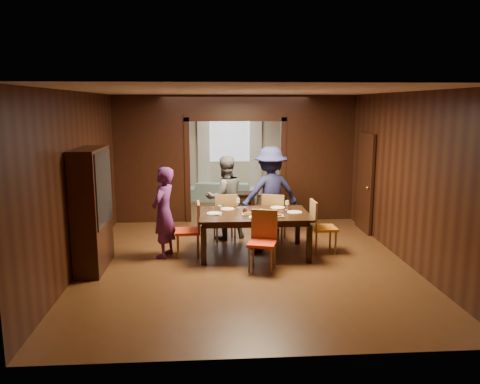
{
  "coord_description": "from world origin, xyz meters",
  "views": [
    {
      "loc": [
        -0.62,
        -9.09,
        2.69
      ],
      "look_at": [
        -0.03,
        -0.4,
        1.05
      ],
      "focal_mm": 35.0,
      "sensor_mm": 36.0,
      "label": 1
    }
  ],
  "objects": [
    {
      "name": "chair_near",
      "position": [
        0.24,
        -1.77,
        0.48
      ],
      "size": [
        0.55,
        0.55,
        0.97
      ],
      "primitive_type": null,
      "rotation": [
        0.0,
        0.0,
        -0.28
      ],
      "color": "red",
      "rests_on": "floor"
    },
    {
      "name": "wineglass_right",
      "position": [
        0.83,
        -0.72,
        0.85
      ],
      "size": [
        0.08,
        0.08,
        0.18
      ],
      "primitive_type": null,
      "color": "white",
      "rests_on": "dining_table"
    },
    {
      "name": "room_walls",
      "position": [
        0.0,
        1.89,
        1.51
      ],
      "size": [
        5.52,
        9.01,
        2.9
      ],
      "color": "black",
      "rests_on": "floor"
    },
    {
      "name": "curtain_left",
      "position": [
        -0.75,
        4.4,
        1.25
      ],
      "size": [
        0.35,
        0.06,
        2.4
      ],
      "primitive_type": "cube",
      "color": "white",
      "rests_on": "back_wall"
    },
    {
      "name": "condiment_jar",
      "position": [
        0.02,
        -0.95,
        0.82
      ],
      "size": [
        0.08,
        0.08,
        0.11
      ],
      "primitive_type": null,
      "color": "#452310",
      "rests_on": "dining_table"
    },
    {
      "name": "chair_far_r",
      "position": [
        0.68,
        -0.11,
        0.48
      ],
      "size": [
        0.56,
        0.56,
        0.97
      ],
      "primitive_type": null,
      "rotation": [
        0.0,
        0.0,
        2.82
      ],
      "color": "#BF5B11",
      "rests_on": "floor"
    },
    {
      "name": "plate_far_l",
      "position": [
        -0.28,
        -0.58,
        0.77
      ],
      "size": [
        0.27,
        0.27,
        0.01
      ],
      "primitive_type": "cylinder",
      "color": "white",
      "rests_on": "dining_table"
    },
    {
      "name": "plate_left",
      "position": [
        -0.53,
        -0.92,
        0.77
      ],
      "size": [
        0.27,
        0.27,
        0.01
      ],
      "primitive_type": "cylinder",
      "color": "white",
      "rests_on": "dining_table"
    },
    {
      "name": "wineglass_left",
      "position": [
        -0.43,
        -1.06,
        0.85
      ],
      "size": [
        0.08,
        0.08,
        0.18
      ],
      "primitive_type": null,
      "color": "white",
      "rests_on": "dining_table"
    },
    {
      "name": "person_purple",
      "position": [
        -1.42,
        -0.99,
        0.81
      ],
      "size": [
        0.57,
        0.69,
        1.62
      ],
      "primitive_type": "imported",
      "rotation": [
        0.0,
        0.0,
        -1.92
      ],
      "color": "#562263",
      "rests_on": "floor"
    },
    {
      "name": "hutch",
      "position": [
        -2.53,
        -1.5,
        1.0
      ],
      "size": [
        0.4,
        1.2,
        2.0
      ],
      "primitive_type": "cube",
      "color": "black",
      "rests_on": "floor"
    },
    {
      "name": "plate_right",
      "position": [
        0.93,
        -0.93,
        0.77
      ],
      "size": [
        0.27,
        0.27,
        0.01
      ],
      "primitive_type": "cylinder",
      "color": "white",
      "rests_on": "dining_table"
    },
    {
      "name": "serving_bowl",
      "position": [
        0.27,
        -0.83,
        0.79
      ],
      "size": [
        0.28,
        0.28,
        0.07
      ],
      "primitive_type": "imported",
      "color": "black",
      "rests_on": "dining_table"
    },
    {
      "name": "person_navy",
      "position": [
        0.61,
        0.07,
        0.93
      ],
      "size": [
        1.34,
        0.97,
        1.86
      ],
      "primitive_type": "imported",
      "rotation": [
        0.0,
        0.0,
        3.39
      ],
      "color": "#1C1D47",
      "rests_on": "floor"
    },
    {
      "name": "floor",
      "position": [
        0.0,
        0.0,
        0.0
      ],
      "size": [
        9.0,
        9.0,
        0.0
      ],
      "primitive_type": "plane",
      "color": "#533217",
      "rests_on": "ground"
    },
    {
      "name": "coffee_table",
      "position": [
        0.2,
        2.92,
        0.2
      ],
      "size": [
        0.8,
        0.5,
        0.4
      ],
      "primitive_type": "cube",
      "color": "black",
      "rests_on": "floor"
    },
    {
      "name": "ceiling",
      "position": [
        0.0,
        0.0,
        2.9
      ],
      "size": [
        5.5,
        9.0,
        0.02
      ],
      "primitive_type": "cube",
      "color": "silver",
      "rests_on": "room_walls"
    },
    {
      "name": "plate_far_r",
      "position": [
        0.68,
        -0.53,
        0.77
      ],
      "size": [
        0.27,
        0.27,
        0.01
      ],
      "primitive_type": "cylinder",
      "color": "white",
      "rests_on": "dining_table"
    },
    {
      "name": "curtain_right",
      "position": [
        0.75,
        4.4,
        1.25
      ],
      "size": [
        0.35,
        0.06,
        2.4
      ],
      "primitive_type": "cube",
      "color": "white",
      "rests_on": "back_wall"
    },
    {
      "name": "chair_left",
      "position": [
        -1.01,
        -0.96,
        0.48
      ],
      "size": [
        0.46,
        0.46,
        0.97
      ],
      "primitive_type": null,
      "rotation": [
        0.0,
        0.0,
        -1.52
      ],
      "color": "red",
      "rests_on": "floor"
    },
    {
      "name": "dining_table",
      "position": [
        0.19,
        -0.93,
        0.38
      ],
      "size": [
        1.97,
        1.23,
        0.76
      ],
      "primitive_type": "cube",
      "color": "black",
      "rests_on": "floor"
    },
    {
      "name": "wineglass_far",
      "position": [
        -0.07,
        -0.47,
        0.85
      ],
      "size": [
        0.08,
        0.08,
        0.18
      ],
      "primitive_type": null,
      "color": "white",
      "rests_on": "dining_table"
    },
    {
      "name": "platter_a",
      "position": [
        0.11,
        -1.03,
        0.78
      ],
      "size": [
        0.3,
        0.2,
        0.04
      ],
      "primitive_type": "cube",
      "color": "gray",
      "rests_on": "dining_table"
    },
    {
      "name": "sofa",
      "position": [
        -0.19,
        3.85,
        0.28
      ],
      "size": [
        2.0,
        1.05,
        0.56
      ],
      "primitive_type": "imported",
      "rotation": [
        0.0,
        0.0,
        2.97
      ],
      "color": "#9ACACA",
      "rests_on": "floor"
    },
    {
      "name": "tumbler",
      "position": [
        0.28,
        -1.24,
        0.83
      ],
      "size": [
        0.07,
        0.07,
        0.14
      ],
      "primitive_type": "cylinder",
      "color": "silver",
      "rests_on": "dining_table"
    },
    {
      "name": "plate_near",
      "position": [
        0.2,
        -1.27,
        0.77
      ],
      "size": [
        0.27,
        0.27,
        0.01
      ],
      "primitive_type": "cylinder",
      "color": "white",
      "rests_on": "dining_table"
    },
    {
      "name": "person_grey",
      "position": [
        -0.29,
        0.11,
        0.84
      ],
      "size": [
        0.97,
        0.86,
        1.68
      ],
      "primitive_type": "imported",
      "rotation": [
        0.0,
        0.0,
        3.46
      ],
      "color": "#505056",
      "rests_on": "floor"
    },
    {
      "name": "chair_right",
      "position": [
        1.48,
        -0.91,
        0.48
      ],
      "size": [
        0.45,
        0.45,
        0.97
      ],
      "primitive_type": null,
      "rotation": [
        0.0,
        0.0,
        1.59
      ],
      "color": "orange",
      "rests_on": "floor"
    },
    {
      "name": "platter_b",
      "position": [
        0.53,
        -1.2,
        0.78
      ],
      "size": [
        0.3,
        0.2,
        0.04
      ],
      "primitive_type": "cube",
      "color": "gray",
      "rests_on": "dining_table"
    },
    {
      "name": "door_right",
      "position": [
        2.7,
        0.5,
        1.05
      ],
      "size": [
        0.06,
        0.9,
        2.1
      ],
      "primitive_type": "cube",
      "color": "black",
      "rests_on": "floor"
    },
    {
      "name": "window_far",
      "position": [
        0.0,
        4.44,
        1.7
      ],
      "size": [
        1.2,
        0.03,
        1.3
      ],
      "primitive_type": "cube",
      "color": "silver",
      "rests_on": "back_wall"
    },
    {
      "name": "chair_far_l",
      "position": [
        -0.31,
        -0.03,
        0.48
      ],
      "size": [
        0.49,
        0.49,
        0.97
      ],
      "primitive_type": null,
      "rotation": [
        0.0,
        0.0,
        3.27
      ],
      "color": "orange",
      "rests_on": "floor"
    }
  ]
}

